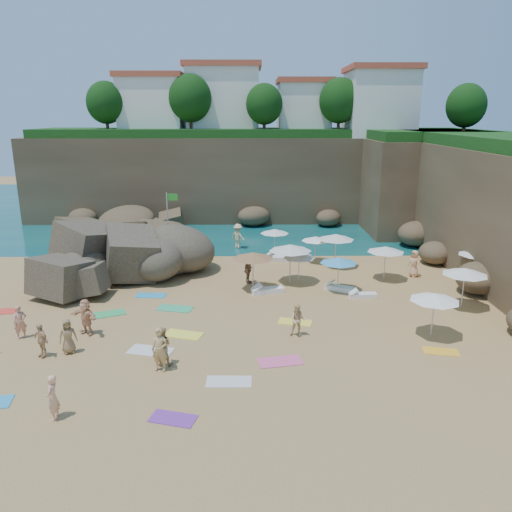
{
  "coord_description": "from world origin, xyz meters",
  "views": [
    {
      "loc": [
        1.67,
        -25.48,
        10.08
      ],
      "look_at": [
        2.0,
        3.0,
        2.0
      ],
      "focal_mm": 35.0,
      "sensor_mm": 36.0,
      "label": 1
    }
  ],
  "objects_px": {
    "parasol_2": "(275,231)",
    "rock_outcrop": "(108,284)",
    "parasol_1": "(336,237)",
    "lounger_0": "(277,259)",
    "person_stand_1": "(162,346)",
    "person_stand_3": "(248,270)",
    "flag_pole": "(169,214)",
    "person_stand_4": "(414,264)",
    "parasol_0": "(316,239)",
    "person_stand_0": "(20,322)",
    "person_stand_2": "(238,236)",
    "person_stand_6": "(52,397)",
    "person_stand_5": "(192,245)"
  },
  "relations": [
    {
      "from": "flag_pole",
      "to": "parasol_2",
      "type": "distance_m",
      "value": 8.18
    },
    {
      "from": "parasol_1",
      "to": "person_stand_5",
      "type": "relative_size",
      "value": 1.46
    },
    {
      "from": "person_stand_6",
      "to": "lounger_0",
      "type": "bearing_deg",
      "value": 156.82
    },
    {
      "from": "person_stand_0",
      "to": "person_stand_2",
      "type": "height_order",
      "value": "person_stand_2"
    },
    {
      "from": "parasol_1",
      "to": "lounger_0",
      "type": "bearing_deg",
      "value": 158.31
    },
    {
      "from": "parasol_0",
      "to": "person_stand_3",
      "type": "relative_size",
      "value": 1.16
    },
    {
      "from": "parasol_1",
      "to": "person_stand_2",
      "type": "height_order",
      "value": "parasol_1"
    },
    {
      "from": "person_stand_6",
      "to": "person_stand_0",
      "type": "bearing_deg",
      "value": -147.51
    },
    {
      "from": "flag_pole",
      "to": "parasol_2",
      "type": "relative_size",
      "value": 2.12
    },
    {
      "from": "lounger_0",
      "to": "person_stand_2",
      "type": "xyz_separation_m",
      "value": [
        -2.87,
        3.53,
        0.82
      ]
    },
    {
      "from": "person_stand_3",
      "to": "person_stand_4",
      "type": "relative_size",
      "value": 0.98
    },
    {
      "from": "person_stand_2",
      "to": "person_stand_1",
      "type": "bearing_deg",
      "value": 120.87
    },
    {
      "from": "parasol_2",
      "to": "parasol_0",
      "type": "bearing_deg",
      "value": -33.79
    },
    {
      "from": "person_stand_2",
      "to": "person_stand_6",
      "type": "relative_size",
      "value": 1.18
    },
    {
      "from": "lounger_0",
      "to": "person_stand_4",
      "type": "bearing_deg",
      "value": -19.41
    },
    {
      "from": "flag_pole",
      "to": "lounger_0",
      "type": "bearing_deg",
      "value": -21.05
    },
    {
      "from": "parasol_2",
      "to": "person_stand_3",
      "type": "relative_size",
      "value": 1.23
    },
    {
      "from": "parasol_0",
      "to": "person_stand_5",
      "type": "height_order",
      "value": "parasol_0"
    },
    {
      "from": "flag_pole",
      "to": "person_stand_4",
      "type": "height_order",
      "value": "flag_pole"
    },
    {
      "from": "person_stand_3",
      "to": "person_stand_6",
      "type": "bearing_deg",
      "value": 177.86
    },
    {
      "from": "lounger_0",
      "to": "person_stand_2",
      "type": "relative_size",
      "value": 1.0
    },
    {
      "from": "rock_outcrop",
      "to": "person_stand_4",
      "type": "relative_size",
      "value": 4.95
    },
    {
      "from": "lounger_0",
      "to": "person_stand_4",
      "type": "distance_m",
      "value": 9.41
    },
    {
      "from": "person_stand_1",
      "to": "person_stand_3",
      "type": "height_order",
      "value": "person_stand_3"
    },
    {
      "from": "person_stand_0",
      "to": "rock_outcrop",
      "type": "bearing_deg",
      "value": 40.79
    },
    {
      "from": "flag_pole",
      "to": "person_stand_3",
      "type": "height_order",
      "value": "flag_pole"
    },
    {
      "from": "lounger_0",
      "to": "person_stand_3",
      "type": "distance_m",
      "value": 5.39
    },
    {
      "from": "parasol_2",
      "to": "person_stand_2",
      "type": "height_order",
      "value": "parasol_2"
    },
    {
      "from": "rock_outcrop",
      "to": "person_stand_1",
      "type": "distance_m",
      "value": 11.66
    },
    {
      "from": "lounger_0",
      "to": "person_stand_3",
      "type": "relative_size",
      "value": 1.14
    },
    {
      "from": "parasol_0",
      "to": "parasol_1",
      "type": "xyz_separation_m",
      "value": [
        1.24,
        -1.12,
        0.41
      ]
    },
    {
      "from": "parasol_2",
      "to": "person_stand_0",
      "type": "height_order",
      "value": "parasol_2"
    },
    {
      "from": "person_stand_3",
      "to": "person_stand_1",
      "type": "bearing_deg",
      "value": -175.98
    },
    {
      "from": "person_stand_2",
      "to": "person_stand_6",
      "type": "xyz_separation_m",
      "value": [
        -5.79,
        -22.76,
        -0.15
      ]
    },
    {
      "from": "flag_pole",
      "to": "person_stand_0",
      "type": "xyz_separation_m",
      "value": [
        -4.56,
        -15.83,
        -2.05
      ]
    },
    {
      "from": "person_stand_5",
      "to": "lounger_0",
      "type": "bearing_deg",
      "value": -4.82
    },
    {
      "from": "lounger_0",
      "to": "person_stand_4",
      "type": "xyz_separation_m",
      "value": [
        8.62,
        -3.72,
        0.72
      ]
    },
    {
      "from": "lounger_0",
      "to": "person_stand_3",
      "type": "bearing_deg",
      "value": -108.72
    },
    {
      "from": "parasol_2",
      "to": "rock_outcrop",
      "type": "bearing_deg",
      "value": -148.87
    },
    {
      "from": "parasol_1",
      "to": "person_stand_1",
      "type": "bearing_deg",
      "value": -124.4
    },
    {
      "from": "person_stand_1",
      "to": "person_stand_2",
      "type": "distance_m",
      "value": 19.13
    },
    {
      "from": "rock_outcrop",
      "to": "parasol_0",
      "type": "bearing_deg",
      "value": 18.74
    },
    {
      "from": "parasol_2",
      "to": "lounger_0",
      "type": "relative_size",
      "value": 1.08
    },
    {
      "from": "parasol_1",
      "to": "person_stand_2",
      "type": "distance_m",
      "value": 8.54
    },
    {
      "from": "parasol_0",
      "to": "person_stand_2",
      "type": "bearing_deg",
      "value": 144.4
    },
    {
      "from": "parasol_2",
      "to": "person_stand_2",
      "type": "relative_size",
      "value": 1.09
    },
    {
      "from": "person_stand_1",
      "to": "person_stand_4",
      "type": "bearing_deg",
      "value": -142.94
    },
    {
      "from": "parasol_0",
      "to": "parasol_1",
      "type": "height_order",
      "value": "parasol_1"
    },
    {
      "from": "parasol_2",
      "to": "person_stand_4",
      "type": "xyz_separation_m",
      "value": [
        8.74,
        -5.15,
        -0.96
      ]
    },
    {
      "from": "rock_outcrop",
      "to": "parasol_1",
      "type": "distance_m",
      "value": 15.18
    }
  ]
}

